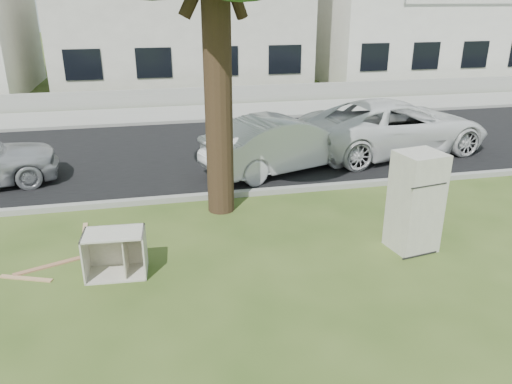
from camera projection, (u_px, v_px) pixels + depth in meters
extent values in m
plane|color=#364D1B|center=(259.00, 247.00, 8.78)|extent=(120.00, 120.00, 0.00)
cube|color=black|center=(213.00, 151.00, 14.24)|extent=(120.00, 7.00, 0.01)
cube|color=gray|center=(235.00, 196.00, 11.01)|extent=(120.00, 0.18, 0.12)
cube|color=gray|center=(200.00, 122.00, 17.47)|extent=(120.00, 0.18, 0.12)
cube|color=gray|center=(196.00, 113.00, 18.78)|extent=(120.00, 2.80, 0.01)
cube|color=gray|center=(191.00, 96.00, 20.11)|extent=(120.00, 0.15, 0.70)
cylinder|color=black|center=(218.00, 83.00, 9.39)|extent=(0.54, 0.54, 5.20)
cube|color=silver|center=(178.00, 8.00, 23.38)|extent=(11.00, 8.00, 7.20)
cube|color=white|center=(411.00, 13.00, 25.85)|extent=(10.00, 8.00, 6.60)
cube|color=beige|center=(415.00, 202.00, 8.47)|extent=(0.82, 0.78, 1.74)
cube|color=beige|center=(115.00, 254.00, 7.81)|extent=(0.97, 0.64, 0.73)
cube|color=#A16C4E|center=(53.00, 265.00, 8.19)|extent=(1.17, 0.52, 0.02)
cube|color=tan|center=(26.00, 278.00, 7.80)|extent=(0.85, 0.40, 0.02)
cube|color=tan|center=(85.00, 231.00, 9.36)|extent=(0.13, 0.76, 0.02)
imported|color=silver|center=(285.00, 143.00, 12.49)|extent=(4.43, 2.75, 1.38)
imported|color=white|center=(395.00, 126.00, 13.90)|extent=(5.63, 3.22, 1.48)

